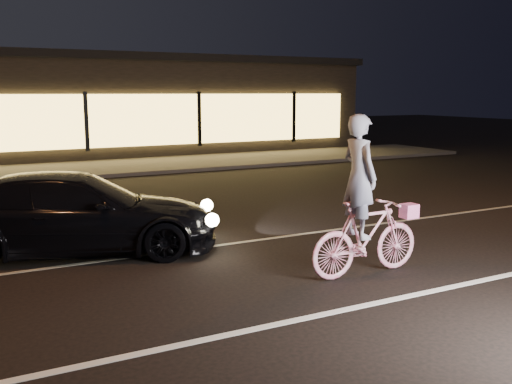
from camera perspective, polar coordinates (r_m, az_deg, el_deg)
ground at (r=8.57m, az=3.71°, el=-8.23°), size 90.00×90.00×0.00m
lane_stripe_near at (r=7.40m, az=9.86°, el=-11.32°), size 60.00×0.12×0.01m
lane_stripe_far at (r=10.26m, az=-2.11°, el=-5.13°), size 60.00×0.10×0.01m
sidewalk at (r=20.56m, az=-15.42°, el=2.30°), size 30.00×4.00×0.12m
storefront at (r=26.27m, az=-18.44°, el=8.31°), size 25.40×8.42×4.20m
cyclist at (r=8.46m, az=10.79°, el=-2.70°), size 1.89×0.65×2.37m
sedan at (r=9.99m, az=-17.53°, el=-2.03°), size 5.02×3.29×1.35m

